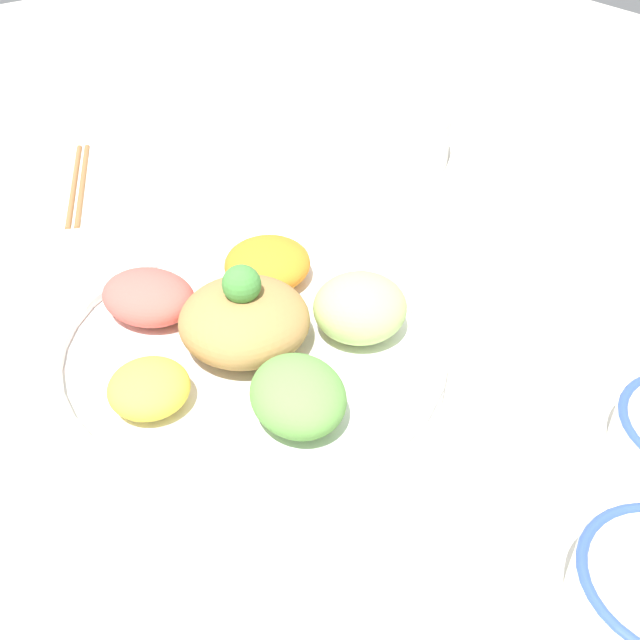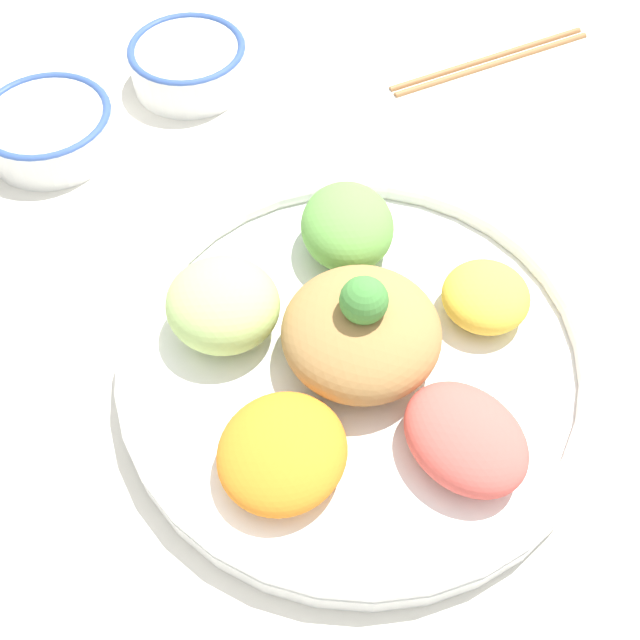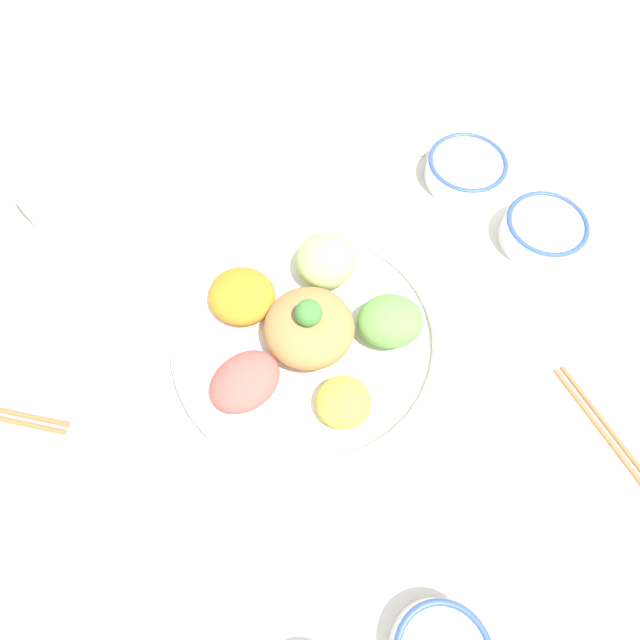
{
  "view_description": "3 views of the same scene",
  "coord_description": "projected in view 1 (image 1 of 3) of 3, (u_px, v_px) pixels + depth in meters",
  "views": [
    {
      "loc": [
        -0.46,
        0.21,
        0.44
      ],
      "look_at": [
        -0.07,
        -0.08,
        0.05
      ],
      "focal_mm": 42.0,
      "sensor_mm": 36.0,
      "label": 1
    },
    {
      "loc": [
        0.25,
        -0.13,
        0.48
      ],
      "look_at": [
        -0.06,
        -0.06,
        0.02
      ],
      "focal_mm": 42.0,
      "sensor_mm": 36.0,
      "label": 2
    },
    {
      "loc": [
        0.03,
        0.25,
        0.63
      ],
      "look_at": [
        -0.04,
        -0.05,
        0.03
      ],
      "focal_mm": 30.0,
      "sensor_mm": 36.0,
      "label": 3
    }
  ],
  "objects": [
    {
      "name": "chopsticks_pair_near",
      "position": [
        78.0,
        182.0,
        0.92
      ],
      "size": [
        0.2,
        0.11,
        0.01
      ],
      "rotation": [
        0.0,
        0.0,
        5.84
      ],
      "color": "#9E6B3D",
      "rests_on": "ground_plane"
    },
    {
      "name": "salad_platter",
      "position": [
        249.0,
        340.0,
        0.65
      ],
      "size": [
        0.35,
        0.35,
        0.1
      ],
      "color": "white",
      "rests_on": "ground_plane"
    },
    {
      "name": "serving_spoon_main",
      "position": [
        617.0,
        337.0,
        0.69
      ],
      "size": [
        0.13,
        0.04,
        0.01
      ],
      "rotation": [
        0.0,
        0.0,
        2.98
      ],
      "color": "beige",
      "rests_on": "ground_plane"
    },
    {
      "name": "ground_plane",
      "position": [
        197.0,
        363.0,
        0.66
      ],
      "size": [
        2.4,
        2.4,
        0.0
      ],
      "primitive_type": "plane",
      "color": "silver"
    },
    {
      "name": "side_serving_bowl",
      "position": [
        365.0,
        131.0,
        0.96
      ],
      "size": [
        0.22,
        0.22,
        0.06
      ],
      "color": "silver",
      "rests_on": "ground_plane"
    }
  ]
}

